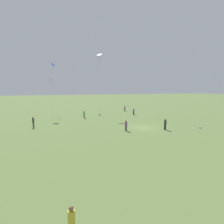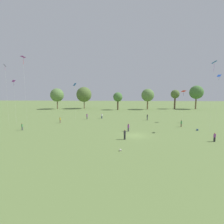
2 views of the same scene
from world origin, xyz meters
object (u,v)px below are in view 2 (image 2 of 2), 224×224
Objects in this scene: picnic_bag_1 at (120,150)px; person_0 at (22,127)px; kite_3 at (5,70)px; person_8 at (60,120)px; person_1 at (87,116)px; person_4 at (102,116)px; person_7 at (181,124)px; person_10 at (128,127)px; person_6 at (215,137)px; picnic_bag_0 at (197,130)px; kite_1 at (14,83)px; kite_2 at (214,65)px; kite_6 at (23,60)px; kite_4 at (184,92)px; person_3 at (147,117)px; kite_5 at (75,85)px; person_5 at (125,135)px; kite_7 at (219,78)px.

person_0 is at bearing 150.79° from picnic_bag_1.
person_8 is at bearing -35.65° from kite_3.
person_1 reaches higher than person_4.
person_10 is (-13.28, -5.52, 0.01)m from person_7.
person_6 is 8.68m from picnic_bag_0.
kite_3 is 41.55× the size of picnic_bag_1.
person_0 is at bearing 103.57° from kite_1.
kite_6 reaches higher than kite_2.
kite_2 is at bearing -96.62° from person_4.
person_7 is 10.75m from kite_4.
person_3 is 22.64m from kite_2.
person_10 reaches higher than picnic_bag_0.
person_0 is at bearing 136.03° from person_8.
person_7 is 0.11× the size of kite_2.
kite_5 is (7.17, 19.06, 9.82)m from person_0.
person_6 is at bearing -78.42° from kite_3.
person_8 is 0.15× the size of kite_5.
kite_1 reaches higher than kite_5.
person_10 is (-6.27, -15.04, -0.09)m from person_3.
person_0 is at bearing 101.89° from person_5.
kite_1 is 55.32m from kite_7.
kite_5 reaches higher than person_10.
person_0 is 39.45m from person_6.
person_8 is 39.77m from kite_2.
kite_4 is (39.88, 12.84, 7.76)m from person_0.
person_5 is at bearing -145.31° from person_8.
kite_3 is at bearing -51.10° from person_1.
kite_4 is at bearing -144.36° from person_6.
kite_2 is 33.73× the size of picnic_bag_0.
kite_1 is at bearing -68.51° from person_6.
kite_6 reaches higher than kite_5.
person_5 reaches higher than picnic_bag_1.
kite_5 is at bearing 25.72° from kite_4.
person_4 is at bearing 24.52° from kite_4.
picnic_bag_1 is (-16.48, -5.75, -0.66)m from person_6.
person_10 is 22.45m from kite_2.
kite_7 reaches higher than person_8.
kite_3 reaches higher than person_1.
person_4 is 33.57m from kite_2.
kite_7 reaches higher than picnic_bag_1.
kite_1 is 0.77× the size of kite_3.
kite_1 is (-29.73, 6.63, 9.99)m from person_10.
picnic_bag_1 is (16.95, -21.89, -0.70)m from person_8.
kite_6 reaches higher than person_3.
kite_1 reaches higher than person_1.
person_1 is 24.82m from kite_3.
kite_2 is 13.83m from kite_7.
kite_1 is (-11.13, -2.42, 10.01)m from person_8.
kite_2 reaches higher than person_5.
kite_1 is 0.88× the size of kite_7.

